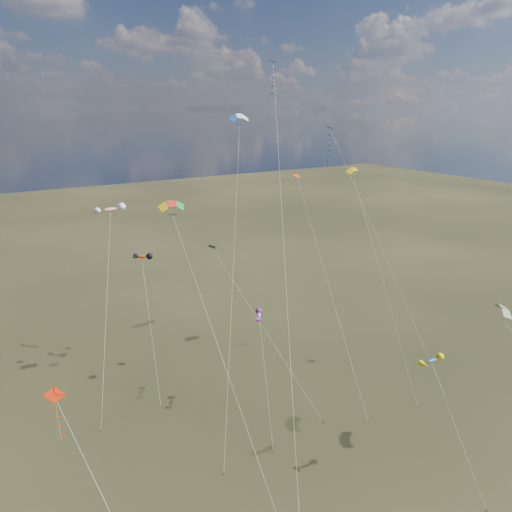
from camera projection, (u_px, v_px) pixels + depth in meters
ground at (358, 500)px, 42.48m from camera, size 400.00×400.00×0.00m
diamond_black_high at (335, 160)px, 67.28m from camera, size 1.38×25.06×32.27m
diamond_navy_tall at (275, 117)px, 50.39m from camera, size 16.92×29.61×40.06m
diamond_black_mid at (241, 292)px, 54.86m from camera, size 7.18×15.13×18.91m
diamond_red_low at (64, 428)px, 31.61m from camera, size 5.04×11.39×16.26m
diamond_orange_center at (318, 247)px, 55.01m from camera, size 0.96×14.90×27.07m
parafoil_yellow at (355, 170)px, 63.18m from camera, size 4.84×17.92×27.36m
parafoil_blue_white at (240, 118)px, 52.86m from camera, size 12.29×16.02×34.53m
parafoil_striped at (504, 308)px, 44.71m from camera, size 7.85×14.41×16.80m
parafoil_tricolor at (173, 206)px, 38.07m from camera, size 3.90×15.90×27.72m
novelty_orange_black at (142, 257)px, 62.24m from camera, size 4.24×13.40×16.02m
novelty_white_purple at (259, 316)px, 52.47m from camera, size 4.01×8.99×12.50m
novelty_redwhite_stripe at (110, 210)px, 58.03m from camera, size 8.38×13.29×23.16m
novelty_blue_yellow at (432, 361)px, 42.28m from camera, size 2.47×7.20×12.90m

